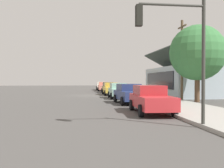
# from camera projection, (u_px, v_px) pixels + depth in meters

# --- Properties ---
(ground_plane) EXTENTS (120.00, 120.00, 0.00)m
(ground_plane) POSITION_uv_depth(u_px,v_px,m) (91.00, 96.00, 30.74)
(ground_plane) COLOR #4C4947
(sidewalk_curb) EXTENTS (60.00, 4.20, 0.16)m
(sidewalk_curb) POSITION_uv_depth(u_px,v_px,m) (136.00, 95.00, 31.42)
(sidewalk_curb) COLOR #A3A099
(sidewalk_curb) RESTS_ON ground
(car_ivory) EXTENTS (4.80, 2.12, 1.59)m
(car_ivory) POSITION_uv_depth(u_px,v_px,m) (101.00, 86.00, 49.56)
(car_ivory) COLOR silver
(car_ivory) RESTS_ON ground
(car_coral) EXTENTS (4.92, 2.18, 1.59)m
(car_coral) POSITION_uv_depth(u_px,v_px,m) (103.00, 86.00, 43.95)
(car_coral) COLOR #EA8C75
(car_coral) RESTS_ON ground
(car_charcoal) EXTENTS (4.57, 2.13, 1.59)m
(car_charcoal) POSITION_uv_depth(u_px,v_px,m) (108.00, 87.00, 37.77)
(car_charcoal) COLOR #2D3035
(car_charcoal) RESTS_ON ground
(car_mustard) EXTENTS (4.76, 2.02, 1.59)m
(car_mustard) POSITION_uv_depth(u_px,v_px,m) (111.00, 89.00, 32.25)
(car_mustard) COLOR gold
(car_mustard) RESTS_ON ground
(car_seafoam) EXTENTS (4.61, 2.10, 1.59)m
(car_seafoam) POSITION_uv_depth(u_px,v_px,m) (119.00, 90.00, 26.32)
(car_seafoam) COLOR #9ED1BC
(car_seafoam) RESTS_ON ground
(car_navy) EXTENTS (4.71, 2.23, 1.59)m
(car_navy) POSITION_uv_depth(u_px,v_px,m) (129.00, 93.00, 20.38)
(car_navy) COLOR navy
(car_navy) RESTS_ON ground
(car_cherry) EXTENTS (4.90, 2.12, 1.59)m
(car_cherry) POSITION_uv_depth(u_px,v_px,m) (150.00, 99.00, 14.47)
(car_cherry) COLOR red
(car_cherry) RESTS_ON ground
(storefront_building) EXTENTS (13.06, 7.89, 5.58)m
(storefront_building) POSITION_uv_depth(u_px,v_px,m) (188.00, 80.00, 30.93)
(storefront_building) COLOR #ADBCC6
(storefront_building) RESTS_ON ground
(shade_tree) EXTENTS (4.78, 4.78, 6.64)m
(shade_tree) POSITION_uv_depth(u_px,v_px,m) (197.00, 53.00, 21.52)
(shade_tree) COLOR brown
(shade_tree) RESTS_ON ground
(traffic_light_main) EXTENTS (0.37, 2.79, 5.20)m
(traffic_light_main) POSITION_uv_depth(u_px,v_px,m) (178.00, 39.00, 9.73)
(traffic_light_main) COLOR #383833
(traffic_light_main) RESTS_ON ground
(utility_pole_wooden) EXTENTS (1.80, 0.24, 7.50)m
(utility_pole_wooden) POSITION_uv_depth(u_px,v_px,m) (182.00, 58.00, 23.46)
(utility_pole_wooden) COLOR brown
(utility_pole_wooden) RESTS_ON ground
(fire_hydrant_red) EXTENTS (0.22, 0.22, 0.71)m
(fire_hydrant_red) POSITION_uv_depth(u_px,v_px,m) (112.00, 88.00, 44.31)
(fire_hydrant_red) COLOR red
(fire_hydrant_red) RESTS_ON sidewalk_curb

